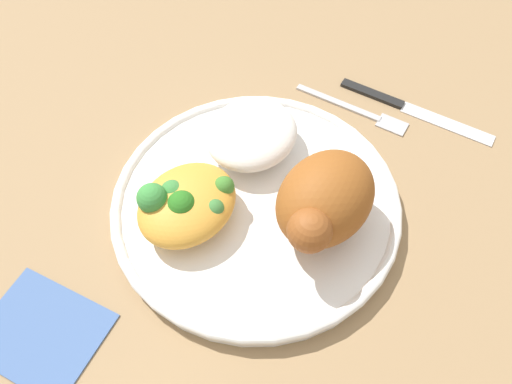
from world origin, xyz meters
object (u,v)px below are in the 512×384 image
Objects in this scene: roasted_chicken at (324,201)px; mac_cheese_with_broccoli at (185,203)px; knife at (402,105)px; napkin at (41,332)px; plate at (256,203)px; fork at (357,110)px; rice_pile at (251,134)px.

roasted_chicken is 1.14× the size of mac_cheese_with_broccoli.
knife is 1.77× the size of napkin.
plate is at bearing 145.41° from mac_cheese_with_broccoli.
fork is at bearing -43.21° from knife.
plate is at bearing 42.64° from rice_pile.
plate reaches higher than knife.
knife is at bearing -174.24° from roasted_chicken.
mac_cheese_with_broccoli is (0.06, -0.04, 0.03)m from plate.
napkin is (0.45, -0.11, -0.00)m from knife.
roasted_chicken is at bearing 19.26° from fork.
napkin is at bearing -16.98° from plate.
rice_pile is 0.54× the size of knife.
plate is 1.54× the size of knife.
plate is at bearing -77.21° from roasted_chicken.
roasted_chicken is at bearing 124.35° from mac_cheese_with_broccoli.
plate is 0.08m from roasted_chicken.
plate is at bearing 163.02° from napkin.
plate is 2.87× the size of rice_pile.
fork reaches higher than napkin.
roasted_chicken is 0.19m from fork.
fork is (-0.17, -0.06, -0.06)m from roasted_chicken.
napkin is at bearing -14.24° from knife.
roasted_chicken is 1.14× the size of rice_pile.
mac_cheese_with_broccoli is 0.54× the size of knife.
rice_pile is at bearing -21.97° from fork.
rice_pile is at bearing 175.54° from napkin.
fork is (-0.18, 0.01, -0.01)m from plate.
knife is at bearing 165.76° from napkin.
plate is at bearing -2.39° from fork.
mac_cheese_with_broccoli is at bearing 3.50° from rice_pile.
plate is at bearing -11.48° from knife.
fork is at bearing 168.91° from mac_cheese_with_broccoli.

